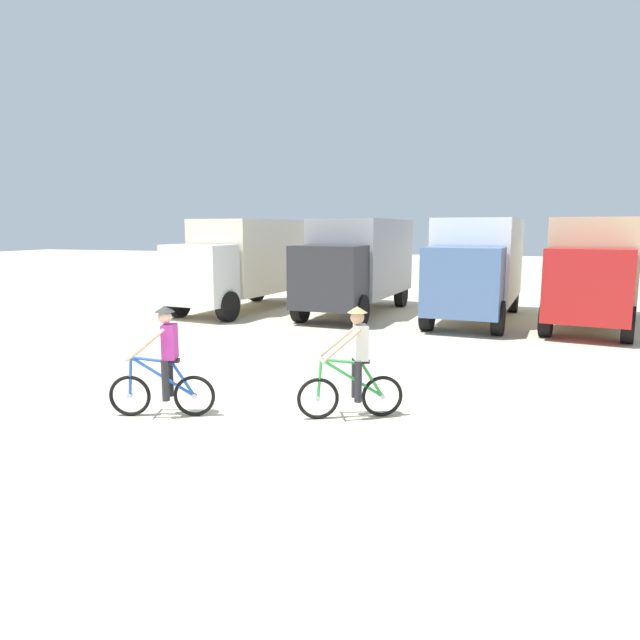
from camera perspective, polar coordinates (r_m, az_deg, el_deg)
ground_plane at (r=8.43m, az=-10.18°, el=-12.11°), size 120.00×120.00×0.00m
box_truck_cream_rv at (r=21.70m, az=-7.33°, el=5.98°), size 3.20×6.99×3.35m
box_truck_grey_hauler at (r=20.63m, az=3.79°, el=5.88°), size 2.86×6.90×3.35m
box_truck_avon_van at (r=19.77m, az=15.38°, el=5.43°), size 2.90×6.92×3.35m
box_truck_tan_camper at (r=19.85m, az=25.74°, el=4.87°), size 3.47×7.05×3.35m
cyclist_orange_shirt at (r=9.59m, az=-15.22°, el=-4.40°), size 1.66×0.70×1.82m
cyclist_cowboy_hat at (r=9.19m, az=3.43°, el=-4.66°), size 1.59×0.85×1.82m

